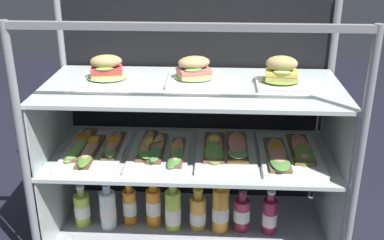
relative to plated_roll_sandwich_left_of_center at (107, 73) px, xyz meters
name	(u,v)px	position (x,y,z in m)	size (l,w,h in m)	color
ground_plane	(192,236)	(0.33, -0.02, -0.73)	(6.00, 6.00, 0.02)	black
case_base_deck	(192,230)	(0.33, -0.02, -0.70)	(1.20, 0.55, 0.04)	#B3B7C0
case_frame	(194,108)	(0.33, 0.14, -0.19)	(1.20, 0.55, 0.98)	gray
riser_lower_tier	(192,192)	(0.33, -0.02, -0.51)	(1.14, 0.49, 0.34)	silver
shelf_lower_glass	(192,154)	(0.33, -0.02, -0.33)	(1.15, 0.50, 0.01)	silver
riser_upper_tier	(192,122)	(0.33, -0.02, -0.19)	(1.14, 0.49, 0.27)	silver
shelf_upper_glass	(192,87)	(0.33, -0.02, -0.05)	(1.15, 0.50, 0.01)	silver
plated_roll_sandwich_left_of_center	(107,73)	(0.00, 0.00, 0.00)	(0.21, 0.21, 0.11)	white
plated_roll_sandwich_far_left	(194,73)	(0.34, 0.01, 0.00)	(0.21, 0.21, 0.10)	white
plated_roll_sandwich_near_right_corner	(281,75)	(0.67, -0.02, 0.01)	(0.18, 0.18, 0.12)	white
open_sandwich_tray_mid_left	(94,149)	(-0.06, -0.05, -0.31)	(0.24, 0.39, 0.06)	white
open_sandwich_tray_near_right_corner	(160,150)	(0.20, -0.05, -0.31)	(0.24, 0.39, 0.06)	white
open_sandwich_tray_near_left_corner	(226,149)	(0.47, -0.02, -0.31)	(0.24, 0.39, 0.07)	white
open_sandwich_tray_center	(289,153)	(0.72, -0.05, -0.30)	(0.24, 0.39, 0.06)	white
juice_bottle_tucked_behind	(82,209)	(-0.14, -0.03, -0.60)	(0.07, 0.07, 0.19)	#C0D54B
juice_bottle_front_middle	(108,209)	(-0.03, -0.05, -0.59)	(0.07, 0.07, 0.22)	white
juice_bottle_front_left_end	(130,206)	(0.06, -0.02, -0.59)	(0.06, 0.06, 0.21)	orange
juice_bottle_back_left	(154,206)	(0.17, -0.02, -0.59)	(0.06, 0.06, 0.22)	orange
juice_bottle_near_post	(173,211)	(0.25, -0.04, -0.59)	(0.07, 0.07, 0.22)	#B2D342
juice_bottle_back_center	(198,213)	(0.36, -0.03, -0.60)	(0.07, 0.07, 0.19)	gold
juice_bottle_front_fourth	(221,209)	(0.46, -0.05, -0.58)	(0.07, 0.07, 0.24)	orange
juice_bottle_front_second	(242,213)	(0.55, -0.03, -0.60)	(0.07, 0.07, 0.20)	#9F2740
juice_bottle_front_right_end	(270,216)	(0.66, -0.05, -0.60)	(0.06, 0.06, 0.20)	maroon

